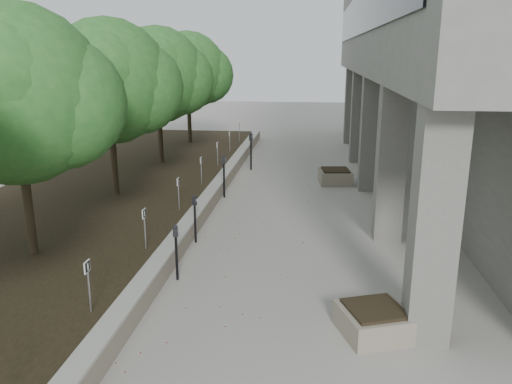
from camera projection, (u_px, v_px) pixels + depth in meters
The scene contains 21 objects.
ground at pixel (220, 357), 8.27m from camera, with size 90.00×90.00×0.00m, color #9C978F.
retaining_wall at pixel (214, 193), 17.03m from camera, with size 0.39×26.00×0.50m, color gray, non-canonical shape.
planting_bed at pixel (108, 191), 17.44m from camera, with size 7.00×26.00×0.40m, color #2E2417.
crabapple_tree_2 at pixel (19, 133), 10.85m from camera, with size 4.60×4.00×5.44m, color #276225, non-canonical shape.
crabapple_tree_3 at pixel (110, 108), 15.64m from camera, with size 4.60×4.00×5.44m, color #276225, non-canonical shape.
crabapple_tree_4 at pixel (158, 95), 20.44m from camera, with size 4.60×4.00×5.44m, color #276225, non-canonical shape.
crabapple_tree_5 at pixel (188, 87), 25.23m from camera, with size 4.60×4.00×5.44m, color #276225, non-canonical shape.
parking_sign_2 at pixel (89, 287), 8.77m from camera, with size 0.04×0.22×0.96m, color black, non-canonical shape.
parking_sign_3 at pixel (145, 229), 11.65m from camera, with size 0.04×0.22×0.96m, color black, non-canonical shape.
parking_sign_4 at pixel (179, 194), 14.53m from camera, with size 0.04×0.22×0.96m, color black, non-canonical shape.
parking_sign_5 at pixel (201, 171), 17.40m from camera, with size 0.04×0.22×0.96m, color black, non-canonical shape.
parking_sign_6 at pixel (218, 154), 20.28m from camera, with size 0.04×0.22×0.96m, color black, non-canonical shape.
parking_sign_7 at pixel (230, 142), 23.16m from camera, with size 0.04×0.22×0.96m, color black, non-canonical shape.
parking_sign_8 at pixel (239, 132), 26.03m from camera, with size 0.04×0.22×0.96m, color black, non-canonical shape.
parking_meter_2 at pixel (176, 252), 10.94m from camera, with size 0.12×0.09×1.26m, color black, non-canonical shape.
parking_meter_3 at pixel (195, 219), 13.12m from camera, with size 0.13×0.09×1.28m, color black, non-canonical shape.
parking_meter_4 at pixel (224, 176), 17.25m from camera, with size 0.15×0.10×1.48m, color black, non-canonical shape.
parking_meter_5 at pixel (251, 151), 21.32m from camera, with size 0.16×0.11×1.58m, color black, non-canonical shape.
planter_front at pixel (374, 321), 8.89m from camera, with size 1.10×1.10×0.52m, color gray, non-canonical shape.
planter_back at pixel (335, 176), 19.26m from camera, with size 1.17×1.17×0.55m, color gray, non-canonical shape.
berry_scatter at pixel (251, 245), 13.07m from camera, with size 3.30×14.10×0.02m, color maroon, non-canonical shape.
Camera 1 is at (1.40, -7.17, 4.75)m, focal length 35.92 mm.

